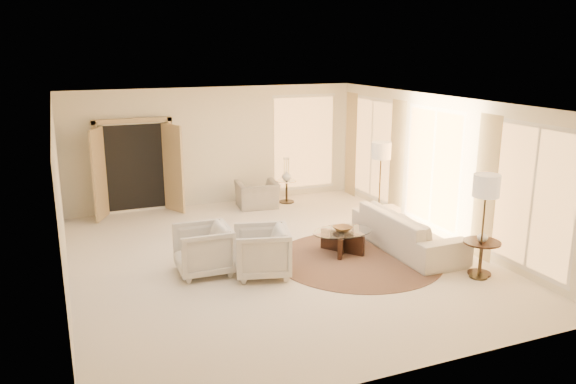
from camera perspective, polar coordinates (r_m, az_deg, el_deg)
name	(u,v)px	position (r m, az deg, el deg)	size (l,w,h in m)	color
room	(276,183)	(9.80, -1.28, 0.92)	(7.04, 8.04, 2.83)	#F0E3D0
windows_right	(435,169)	(11.55, 14.74, 2.30)	(0.10, 6.40, 2.40)	#F6B262
window_back_corner	(304,143)	(14.25, 1.65, 5.03)	(1.70, 0.10, 2.40)	#F6B262
curtains_right	(407,163)	(12.25, 12.02, 2.90)	(0.06, 5.20, 2.60)	tan
french_doors	(136,168)	(13.06, -15.21, 2.39)	(1.95, 0.66, 2.16)	tan
area_rug	(358,259)	(10.23, 7.14, -6.77)	(3.01, 3.01, 0.01)	#3B241B
sofa	(407,230)	(10.77, 12.04, -3.83)	(2.53, 0.99, 0.74)	beige
armchair_left	(203,247)	(9.52, -8.64, -5.59)	(0.88, 0.83, 0.91)	beige
armchair_right	(261,249)	(9.35, -2.71, -5.83)	(0.88, 0.82, 0.91)	beige
accent_chair	(257,190)	(13.27, -3.14, 0.17)	(0.95, 0.62, 0.83)	#9A958C
coffee_table	(342,239)	(10.44, 5.54, -4.76)	(1.18, 1.18, 0.42)	black
end_table	(481,252)	(9.92, 19.03, -5.76)	(0.61, 0.61, 0.58)	black
side_table	(287,189)	(13.69, -0.14, 0.30)	(0.48, 0.48, 0.55)	#2D261A
floor_lamp_near	(381,154)	(12.15, 9.44, 3.82)	(0.42, 0.42, 1.74)	#2D261A
floor_lamp_far	(486,191)	(9.46, 19.48, 0.14)	(0.42, 0.42, 1.75)	#2D261A
bowl	(343,229)	(10.38, 5.57, -3.73)	(0.34, 0.34, 0.08)	brown
end_vase	(483,236)	(9.83, 19.16, -4.27)	(0.18, 0.18, 0.19)	white
side_vase	(287,175)	(13.61, -0.15, 1.69)	(0.24, 0.24, 0.25)	white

